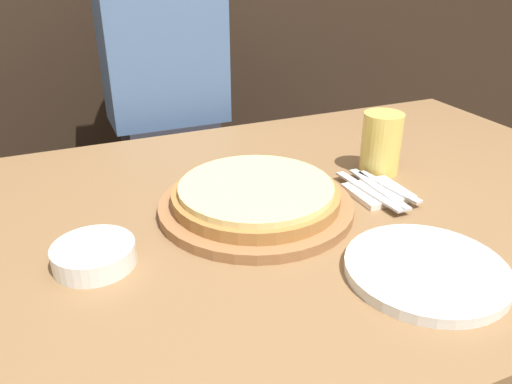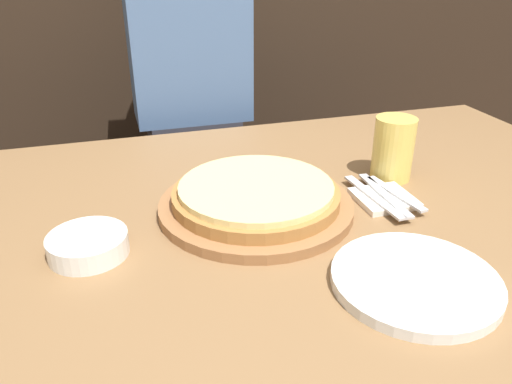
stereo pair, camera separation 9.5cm
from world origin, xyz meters
TOP-DOWN VIEW (x-y plane):
  - dining_table at (0.00, 0.00)m, footprint 1.57×0.99m
  - pizza_on_board at (-0.07, 0.01)m, footprint 0.38×0.38m
  - beer_glass at (0.26, 0.07)m, footprint 0.09×0.09m
  - dinner_plate at (0.10, -0.29)m, footprint 0.25×0.25m
  - side_bowl at (-0.38, -0.06)m, footprint 0.13×0.13m
  - napkin_stack at (0.19, -0.03)m, footprint 0.11×0.11m
  - fork at (0.17, -0.03)m, footprint 0.03×0.20m
  - dinner_knife at (0.19, -0.03)m, footprint 0.02×0.20m
  - spoon at (0.22, -0.03)m, footprint 0.04×0.17m
  - diner_person at (-0.07, 0.69)m, footprint 0.34×0.20m

SIDE VIEW (x-z plane):
  - dining_table at x=0.00m, z-range 0.00..0.71m
  - diner_person at x=-0.07m, z-range 0.00..1.31m
  - napkin_stack at x=0.19m, z-range 0.71..0.72m
  - dinner_plate at x=0.10m, z-range 0.71..0.73m
  - fork at x=0.17m, z-range 0.72..0.73m
  - dinner_knife at x=0.19m, z-range 0.72..0.73m
  - spoon at x=0.22m, z-range 0.72..0.73m
  - side_bowl at x=-0.38m, z-range 0.71..0.75m
  - pizza_on_board at x=-0.07m, z-range 0.71..0.76m
  - beer_glass at x=0.26m, z-range 0.72..0.85m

